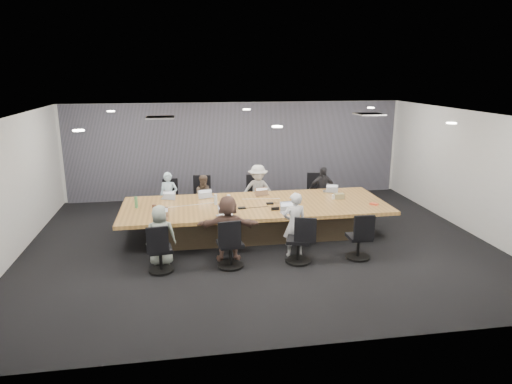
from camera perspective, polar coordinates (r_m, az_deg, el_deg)
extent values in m
cube|color=black|center=(10.17, 0.37, -6.30)|extent=(10.00, 8.00, 0.00)
cube|color=white|center=(9.52, 0.40, 9.61)|extent=(10.00, 8.00, 0.00)
cube|color=silver|center=(13.63, -2.47, 5.26)|extent=(10.00, 0.00, 2.80)
cube|color=silver|center=(6.03, 6.87, -7.41)|extent=(10.00, 0.00, 2.80)
cube|color=silver|center=(10.20, -28.51, 0.16)|extent=(0.00, 8.00, 2.80)
cube|color=silver|center=(11.67, 25.38, 2.19)|extent=(0.00, 8.00, 2.80)
cube|color=slate|center=(13.56, -2.43, 5.21)|extent=(9.80, 0.04, 2.80)
cube|color=#4C3D2B|center=(10.52, -0.09, -3.65)|extent=(4.80, 1.40, 0.66)
cube|color=#BA8341|center=(10.41, -0.09, -1.72)|extent=(6.00, 2.20, 0.08)
imported|color=#AECFE5|center=(11.61, -10.85, -0.62)|extent=(0.51, 0.39, 1.25)
cube|color=#B2B2B7|center=(11.05, -10.94, -0.75)|extent=(0.33, 0.26, 0.02)
imported|color=brown|center=(11.63, -6.40, -0.67)|extent=(0.58, 0.46, 1.15)
cube|color=#B2B2B7|center=(11.05, -6.27, -0.56)|extent=(0.36, 0.28, 0.02)
imported|color=#AEAEAE|center=(11.74, 0.24, 0.12)|extent=(0.92, 0.58, 1.37)
cube|color=#8C6647|center=(11.20, 0.71, -0.26)|extent=(0.36, 0.28, 0.02)
imported|color=#242327|center=(12.15, 8.26, 0.22)|extent=(0.75, 0.35, 1.26)
cube|color=#B2B2B7|center=(11.62, 9.09, 0.10)|extent=(0.33, 0.26, 0.02)
imported|color=#929F92|center=(9.05, -11.86, -5.33)|extent=(0.59, 0.39, 1.20)
cube|color=#8C6647|center=(9.52, -11.78, -3.34)|extent=(0.29, 0.21, 0.02)
imported|color=brown|center=(9.05, -3.51, -4.53)|extent=(1.28, 0.54, 1.34)
cube|color=#B2B2B7|center=(9.55, -3.86, -3.00)|extent=(0.39, 0.31, 0.02)
imported|color=silver|center=(9.27, 4.83, -4.08)|extent=(0.50, 0.33, 1.34)
cube|color=#B2B2B7|center=(9.76, 4.05, -2.61)|extent=(0.33, 0.24, 0.02)
cylinder|color=#4E8E52|center=(10.42, -14.75, -1.25)|extent=(0.09, 0.09, 0.25)
cylinder|color=#4E8E52|center=(10.38, 5.08, -0.93)|extent=(0.09, 0.09, 0.24)
cylinder|color=silver|center=(10.36, -5.07, -0.93)|extent=(0.09, 0.09, 0.25)
cylinder|color=white|center=(10.77, -3.45, -0.65)|extent=(0.09, 0.09, 0.11)
cylinder|color=white|center=(10.94, 9.69, -0.61)|extent=(0.10, 0.10, 0.10)
cylinder|color=brown|center=(10.28, -12.64, -1.80)|extent=(0.10, 0.10, 0.10)
cube|color=black|center=(10.05, -1.79, -2.00)|extent=(0.17, 0.12, 0.03)
cube|color=black|center=(10.40, 1.74, -1.43)|extent=(0.16, 0.11, 0.03)
cube|color=black|center=(9.95, 2.43, -2.09)|extent=(0.18, 0.06, 0.07)
cube|color=#94895C|center=(10.99, 10.32, -0.51)|extent=(0.24, 0.16, 0.13)
cube|color=#E7502D|center=(10.68, 14.54, -1.46)|extent=(0.20, 0.20, 0.04)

